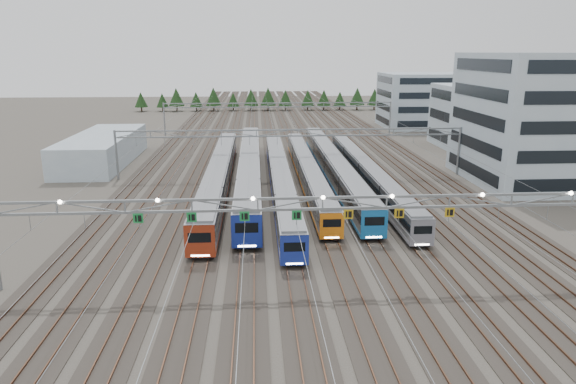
{
  "coord_description": "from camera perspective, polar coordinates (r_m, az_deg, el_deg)",
  "views": [
    {
      "loc": [
        -5.64,
        -42.14,
        19.92
      ],
      "look_at": [
        -1.89,
        17.73,
        3.5
      ],
      "focal_mm": 32.0,
      "sensor_mm": 36.0,
      "label": 1
    }
  ],
  "objects": [
    {
      "name": "gantry_near",
      "position": [
        44.29,
        3.83,
        -1.57
      ],
      "size": [
        56.36,
        0.61,
        8.08
      ],
      "color": "gray",
      "rests_on": "ground"
    },
    {
      "name": "gantry_far",
      "position": [
        127.98,
        -1.05,
        9.23
      ],
      "size": [
        56.36,
        0.36,
        8.0
      ],
      "color": "gray",
      "rests_on": "ground"
    },
    {
      "name": "gantry_mid",
      "position": [
        83.44,
        0.34,
        5.97
      ],
      "size": [
        56.36,
        0.36,
        8.0
      ],
      "color": "gray",
      "rests_on": "ground"
    },
    {
      "name": "depot_bldg_north",
      "position": [
        146.59,
        14.82,
        9.83
      ],
      "size": [
        22.0,
        18.0,
        14.4
      ],
      "primitive_type": "cube",
      "color": "#A7BAC8",
      "rests_on": "ground"
    },
    {
      "name": "track_bed",
      "position": [
        143.44,
        -1.31,
        7.92
      ],
      "size": [
        54.0,
        260.0,
        5.42
      ],
      "color": "#2D2823",
      "rests_on": "ground"
    },
    {
      "name": "depot_bldg_south",
      "position": [
        88.62,
        25.57,
        7.34
      ],
      "size": [
        18.0,
        22.0,
        19.83
      ],
      "primitive_type": "cube",
      "color": "#A7BAC8",
      "rests_on": "ground"
    },
    {
      "name": "treeline",
      "position": [
        182.19,
        -2.11,
        10.36
      ],
      "size": [
        93.8,
        5.6,
        7.02
      ],
      "color": "#332114",
      "rests_on": "ground"
    },
    {
      "name": "train_e",
      "position": [
        83.67,
        5.02,
        2.99
      ],
      "size": [
        2.92,
        59.96,
        3.8
      ],
      "color": "black",
      "rests_on": "ground"
    },
    {
      "name": "train_f",
      "position": [
        79.81,
        8.74,
        2.1
      ],
      "size": [
        2.6,
        54.78,
        3.37
      ],
      "color": "black",
      "rests_on": "ground"
    },
    {
      "name": "ground",
      "position": [
        46.95,
        3.71,
        -9.83
      ],
      "size": [
        400.0,
        400.0,
        0.0
      ],
      "primitive_type": "plane",
      "color": "#47423A",
      "rests_on": "ground"
    },
    {
      "name": "west_shed",
      "position": [
        101.1,
        -19.91,
        4.52
      ],
      "size": [
        10.0,
        30.0,
        5.19
      ],
      "primitive_type": "cube",
      "color": "#A7BAC8",
      "rests_on": "ground"
    },
    {
      "name": "train_b",
      "position": [
        81.15,
        -4.28,
        2.74
      ],
      "size": [
        3.18,
        60.55,
        4.15
      ],
      "color": "black",
      "rests_on": "ground"
    },
    {
      "name": "depot_bldg_mid",
      "position": [
        118.03,
        19.85,
        7.93
      ],
      "size": [
        14.0,
        16.0,
        13.18
      ],
      "primitive_type": "cube",
      "color": "#A7BAC8",
      "rests_on": "ground"
    },
    {
      "name": "train_a",
      "position": [
        77.41,
        -7.65,
        1.95
      ],
      "size": [
        3.01,
        56.82,
        3.92
      ],
      "color": "black",
      "rests_on": "ground"
    },
    {
      "name": "train_d",
      "position": [
        80.56,
        2.13,
        2.43
      ],
      "size": [
        2.66,
        54.07,
        3.46
      ],
      "color": "black",
      "rests_on": "ground"
    },
    {
      "name": "train_c",
      "position": [
        74.9,
        -0.88,
        1.48
      ],
      "size": [
        2.72,
        56.61,
        3.54
      ],
      "color": "black",
      "rests_on": "ground"
    }
  ]
}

